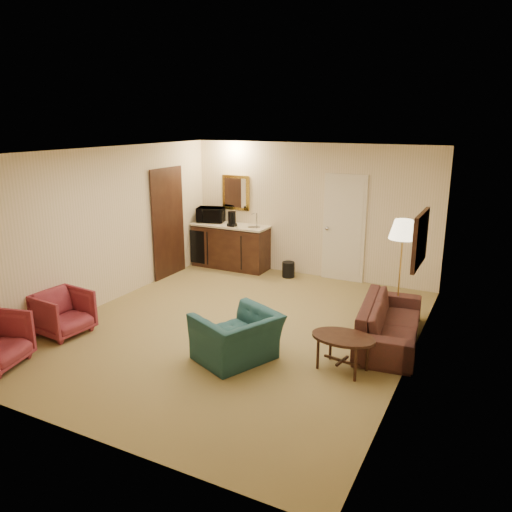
{
  "coord_description": "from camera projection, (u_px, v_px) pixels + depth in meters",
  "views": [
    {
      "loc": [
        3.39,
        -6.06,
        3.03
      ],
      "look_at": [
        0.07,
        0.5,
        1.01
      ],
      "focal_mm": 35.0,
      "sensor_mm": 36.0,
      "label": 1
    }
  ],
  "objects": [
    {
      "name": "teal_armchair",
      "position": [
        237.0,
        329.0,
        6.38
      ],
      "size": [
        0.98,
        1.15,
        0.86
      ],
      "primitive_type": "imported",
      "rotation": [
        0.0,
        0.0,
        -1.99
      ],
      "color": "#1B4342",
      "rests_on": "ground"
    },
    {
      "name": "sofa",
      "position": [
        390.0,
        315.0,
        6.96
      ],
      "size": [
        0.8,
        2.02,
        0.77
      ],
      "primitive_type": "imported",
      "rotation": [
        0.0,
        0.0,
        1.69
      ],
      "color": "black",
      "rests_on": "ground"
    },
    {
      "name": "rose_chair_near",
      "position": [
        63.0,
        311.0,
        7.2
      ],
      "size": [
        0.7,
        0.74,
        0.7
      ],
      "primitive_type": "imported",
      "rotation": [
        0.0,
        0.0,
        1.48
      ],
      "color": "maroon",
      "rests_on": "ground"
    },
    {
      "name": "coffee_table",
      "position": [
        343.0,
        353.0,
        6.18
      ],
      "size": [
        0.88,
        0.68,
        0.46
      ],
      "primitive_type": "cube",
      "rotation": [
        0.0,
        0.0,
        -0.19
      ],
      "color": "#321C10",
      "rests_on": "ground"
    },
    {
      "name": "floor_lamp",
      "position": [
        400.0,
        271.0,
        7.58
      ],
      "size": [
        0.49,
        0.49,
        1.6
      ],
      "primitive_type": "cube",
      "rotation": [
        0.0,
        0.0,
        -0.17
      ],
      "color": "#AF8A3A",
      "rests_on": "ground"
    },
    {
      "name": "wetbar_cabinet",
      "position": [
        231.0,
        246.0,
        10.42
      ],
      "size": [
        1.64,
        0.58,
        0.92
      ],
      "primitive_type": "cube",
      "color": "#3C2213",
      "rests_on": "ground"
    },
    {
      "name": "room_walls",
      "position": [
        254.0,
        207.0,
        7.74
      ],
      "size": [
        5.02,
        6.01,
        2.61
      ],
      "color": "beige",
      "rests_on": "ground"
    },
    {
      "name": "coffee_maker",
      "position": [
        232.0,
        219.0,
        10.11
      ],
      "size": [
        0.19,
        0.19,
        0.3
      ],
      "primitive_type": "cylinder",
      "rotation": [
        0.0,
        0.0,
        0.19
      ],
      "color": "black",
      "rests_on": "wetbar_cabinet"
    },
    {
      "name": "ground",
      "position": [
        237.0,
        328.0,
        7.49
      ],
      "size": [
        6.0,
        6.0,
        0.0
      ],
      "primitive_type": "plane",
      "color": "olive",
      "rests_on": "ground"
    },
    {
      "name": "waste_bin",
      "position": [
        288.0,
        270.0,
        9.86
      ],
      "size": [
        0.32,
        0.32,
        0.31
      ],
      "primitive_type": "cylinder",
      "rotation": [
        0.0,
        0.0,
        0.42
      ],
      "color": "black",
      "rests_on": "ground"
    },
    {
      "name": "microwave",
      "position": [
        211.0,
        213.0,
        10.52
      ],
      "size": [
        0.63,
        0.46,
        0.38
      ],
      "primitive_type": "imported",
      "rotation": [
        0.0,
        0.0,
        0.3
      ],
      "color": "black",
      "rests_on": "wetbar_cabinet"
    }
  ]
}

